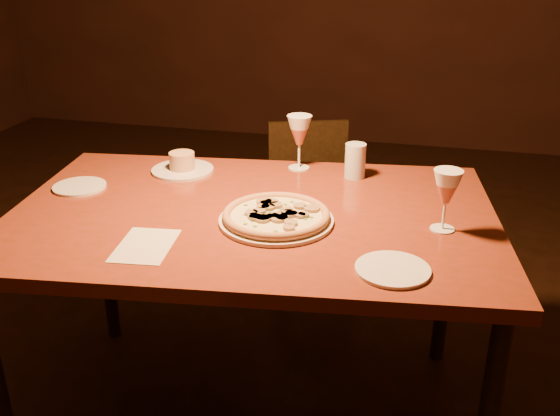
# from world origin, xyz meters

# --- Properties ---
(floor) EXTENTS (7.00, 7.00, 0.00)m
(floor) POSITION_xyz_m (0.00, 0.00, 0.00)
(floor) COLOR black
(floor) RESTS_ON ground
(dining_table) EXTENTS (1.65, 1.17, 0.82)m
(dining_table) POSITION_xyz_m (0.26, 0.04, 0.75)
(dining_table) COLOR maroon
(dining_table) RESTS_ON floor
(chair_far) EXTENTS (0.50, 0.50, 0.81)m
(chair_far) POSITION_xyz_m (0.26, 1.06, 0.46)
(chair_far) COLOR black
(chair_far) RESTS_ON floor
(pizza_plate) EXTENTS (0.35, 0.35, 0.04)m
(pizza_plate) POSITION_xyz_m (0.36, -0.03, 0.85)
(pizza_plate) COLOR silver
(pizza_plate) RESTS_ON dining_table
(ramekin_saucer) EXTENTS (0.23, 0.23, 0.07)m
(ramekin_saucer) POSITION_xyz_m (-0.09, 0.33, 0.85)
(ramekin_saucer) COLOR silver
(ramekin_saucer) RESTS_ON dining_table
(wine_glass_far) EXTENTS (0.09, 0.09, 0.20)m
(wine_glass_far) POSITION_xyz_m (0.32, 0.46, 0.93)
(wine_glass_far) COLOR #BD664E
(wine_glass_far) RESTS_ON dining_table
(wine_glass_right) EXTENTS (0.09, 0.09, 0.19)m
(wine_glass_right) POSITION_xyz_m (0.85, 0.04, 0.92)
(wine_glass_right) COLOR #BD664E
(wine_glass_right) RESTS_ON dining_table
(water_tumbler) EXTENTS (0.08, 0.08, 0.13)m
(water_tumbler) POSITION_xyz_m (0.54, 0.42, 0.89)
(water_tumbler) COLOR silver
(water_tumbler) RESTS_ON dining_table
(side_plate_left) EXTENTS (0.18, 0.18, 0.01)m
(side_plate_left) POSITION_xyz_m (-0.38, 0.09, 0.83)
(side_plate_left) COLOR silver
(side_plate_left) RESTS_ON dining_table
(side_plate_near) EXTENTS (0.20, 0.20, 0.01)m
(side_plate_near) POSITION_xyz_m (0.73, -0.25, 0.83)
(side_plate_near) COLOR silver
(side_plate_near) RESTS_ON dining_table
(menu_card) EXTENTS (0.18, 0.24, 0.00)m
(menu_card) POSITION_xyz_m (0.04, -0.27, 0.83)
(menu_card) COLOR beige
(menu_card) RESTS_ON dining_table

